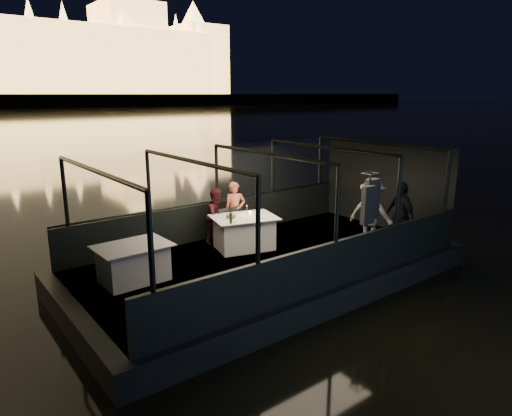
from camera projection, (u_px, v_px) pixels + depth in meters
boat_hull at (267, 279)px, 10.20m from camera, size 8.60×4.40×1.00m
boat_deck at (267, 258)px, 10.08m from camera, size 8.00×4.00×0.04m
gunwale_port at (218, 219)px, 11.51m from camera, size 8.00×0.08×0.90m
gunwale_starboard at (335, 264)px, 8.43m from camera, size 8.00×0.08×0.90m
cabin_glass_port at (217, 174)px, 11.23m from camera, size 8.00×0.02×1.40m
cabin_glass_starboard at (338, 204)px, 8.15m from camera, size 8.00×0.02×1.40m
cabin_roof_glass at (268, 154)px, 9.52m from camera, size 8.00×4.00×0.02m
end_wall_fore at (77, 243)px, 7.44m from camera, size 0.02×4.00×2.30m
end_wall_aft at (384, 185)px, 12.16m from camera, size 0.02×4.00×2.30m
canopy_ribs at (267, 207)px, 9.80m from camera, size 8.00×4.00×2.30m
dining_table_central at (244, 233)px, 10.59m from camera, size 1.67×1.39×0.77m
dining_table_aft at (134, 262)px, 8.73m from camera, size 1.40×1.04×0.73m
chair_port_left at (228, 227)px, 10.84m from camera, size 0.47×0.47×0.85m
chair_port_right at (241, 224)px, 11.06m from camera, size 0.50×0.50×0.85m
coat_stand at (367, 224)px, 9.43m from camera, size 0.69×0.64×2.01m
person_woman_coral at (235, 209)px, 11.24m from camera, size 0.61×0.52×1.43m
person_man_maroon at (217, 213)px, 10.92m from camera, size 0.75×0.65×1.35m
passenger_stripe at (372, 212)px, 10.58m from camera, size 0.89×1.20×1.66m
passenger_dark at (400, 214)px, 10.42m from camera, size 0.66×1.02×1.60m
wine_bottle at (231, 217)px, 9.92m from camera, size 0.07×0.07×0.29m
bread_basket at (231, 217)px, 10.35m from camera, size 0.26×0.26×0.08m
amber_candle at (250, 213)px, 10.63m from camera, size 0.08×0.08×0.09m
plate_near at (262, 217)px, 10.46m from camera, size 0.31×0.31×0.02m
plate_far at (231, 218)px, 10.38m from camera, size 0.31×0.31×0.02m
wine_glass_white at (235, 218)px, 10.02m from camera, size 0.06×0.06×0.17m
wine_glass_red at (247, 209)px, 10.82m from camera, size 0.08×0.08×0.19m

